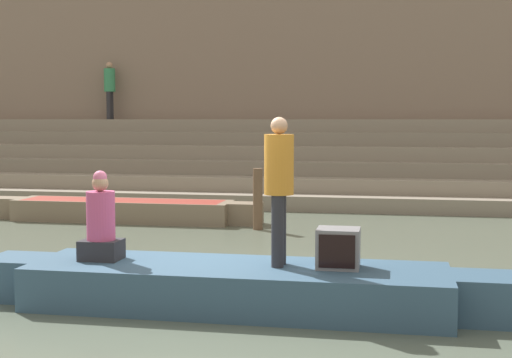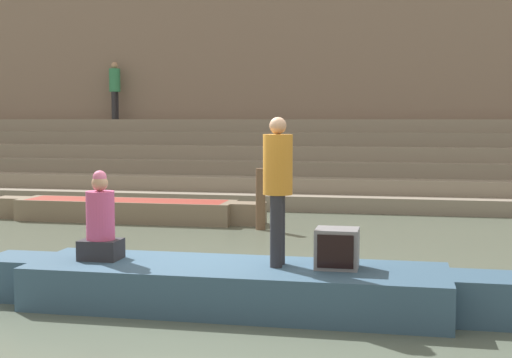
# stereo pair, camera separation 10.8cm
# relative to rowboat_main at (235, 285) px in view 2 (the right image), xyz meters

# --- Properties ---
(ground_plane) EXTENTS (120.00, 120.00, 0.00)m
(ground_plane) POSITION_rel_rowboat_main_xyz_m (-0.33, 0.79, -0.27)
(ground_plane) COLOR #566051
(ghat_steps) EXTENTS (36.00, 4.16, 2.17)m
(ghat_steps) POSITION_rel_rowboat_main_xyz_m (-0.33, 11.24, 0.52)
(ghat_steps) COLOR gray
(ghat_steps) RESTS_ON ground
(back_wall) EXTENTS (34.20, 1.28, 6.49)m
(back_wall) POSITION_rel_rowboat_main_xyz_m (-0.33, 13.34, 2.95)
(back_wall) COLOR #7F6B5B
(back_wall) RESTS_ON ground
(rowboat_main) EXTENTS (6.18, 1.46, 0.50)m
(rowboat_main) POSITION_rel_rowboat_main_xyz_m (0.00, 0.00, 0.00)
(rowboat_main) COLOR #33516B
(rowboat_main) RESTS_ON ground
(person_standing) EXTENTS (0.34, 0.34, 1.70)m
(person_standing) POSITION_rel_rowboat_main_xyz_m (0.48, 0.09, 1.22)
(person_standing) COLOR #28282D
(person_standing) RESTS_ON rowboat_main
(person_rowing) EXTENTS (0.47, 0.37, 1.07)m
(person_rowing) POSITION_rel_rowboat_main_xyz_m (-1.66, 0.02, 0.66)
(person_rowing) COLOR #28282D
(person_rowing) RESTS_ON rowboat_main
(tv_set) EXTENTS (0.48, 0.43, 0.45)m
(tv_set) POSITION_rel_rowboat_main_xyz_m (1.16, 0.09, 0.46)
(tv_set) COLOR slate
(tv_set) RESTS_ON rowboat_main
(moored_boat_shore) EXTENTS (6.05, 1.00, 0.45)m
(moored_boat_shore) POSITION_rel_rowboat_main_xyz_m (-3.92, 6.42, -0.03)
(moored_boat_shore) COLOR #756651
(moored_boat_shore) RESTS_ON ground
(mooring_post) EXTENTS (0.19, 0.19, 1.21)m
(mooring_post) POSITION_rel_rowboat_main_xyz_m (-0.85, 5.82, 0.34)
(mooring_post) COLOR brown
(mooring_post) RESTS_ON ground
(person_on_steps) EXTENTS (0.33, 0.33, 1.71)m
(person_on_steps) POSITION_rel_rowboat_main_xyz_m (-6.63, 12.40, 2.90)
(person_on_steps) COLOR #28282D
(person_on_steps) RESTS_ON ghat_steps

